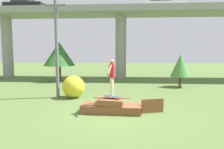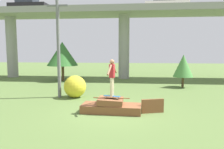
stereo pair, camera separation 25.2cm
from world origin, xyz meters
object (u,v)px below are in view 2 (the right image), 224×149
(skater, at_px, (112,75))
(tree_behind_left, at_px, (183,66))
(car_on_overpass_mid, at_px, (165,3))
(tree_behind_right, at_px, (62,54))
(bush_yellow_flowering, at_px, (75,87))
(skateboard, at_px, (112,96))
(utility_pole, at_px, (58,45))
(car_on_overpass_left, at_px, (29,5))

(skater, relative_size, tree_behind_left, 0.66)
(car_on_overpass_mid, height_order, tree_behind_right, car_on_overpass_mid)
(bush_yellow_flowering, bearing_deg, tree_behind_right, 113.63)
(skateboard, xyz_separation_m, tree_behind_left, (4.83, 7.51, 0.93))
(bush_yellow_flowering, bearing_deg, utility_pole, -178.93)
(skateboard, height_order, tree_behind_left, tree_behind_left)
(skateboard, bearing_deg, tree_behind_right, 119.30)
(skateboard, xyz_separation_m, utility_pole, (-3.57, 3.01, 2.43))
(car_on_overpass_mid, relative_size, bush_yellow_flowering, 3.15)
(skateboard, distance_m, skater, 1.00)
(skater, height_order, car_on_overpass_left, car_on_overpass_left)
(skater, height_order, tree_behind_right, tree_behind_right)
(skateboard, xyz_separation_m, bush_yellow_flowering, (-2.59, 3.03, -0.09))
(skater, distance_m, tree_behind_left, 8.93)
(skater, height_order, bush_yellow_flowering, skater)
(skater, height_order, car_on_overpass_mid, car_on_overpass_mid)
(tree_behind_right, bearing_deg, car_on_overpass_mid, 16.63)
(utility_pole, relative_size, bush_yellow_flowering, 4.52)
(tree_behind_right, distance_m, bush_yellow_flowering, 8.10)
(skateboard, xyz_separation_m, skater, (0.00, -0.00, 1.00))
(skateboard, height_order, bush_yellow_flowering, bush_yellow_flowering)
(skateboard, xyz_separation_m, tree_behind_right, (-5.75, 10.25, 1.79))
(tree_behind_left, relative_size, tree_behind_right, 0.70)
(car_on_overpass_mid, relative_size, tree_behind_left, 1.66)
(utility_pole, bearing_deg, tree_behind_right, 106.78)
(car_on_overpass_mid, distance_m, utility_pole, 13.49)
(tree_behind_right, xyz_separation_m, bush_yellow_flowering, (3.16, -7.22, -1.88))
(tree_behind_left, bearing_deg, skateboard, -122.76)
(tree_behind_right, relative_size, bush_yellow_flowering, 2.71)
(skater, distance_m, tree_behind_right, 11.78)
(car_on_overpass_mid, height_order, utility_pole, car_on_overpass_mid)
(utility_pole, bearing_deg, tree_behind_left, 28.15)
(utility_pole, distance_m, tree_behind_left, 9.65)
(car_on_overpass_mid, xyz_separation_m, tree_behind_left, (0.72, -5.69, -5.90))
(skater, height_order, tree_behind_left, tree_behind_left)
(car_on_overpass_mid, bearing_deg, skateboard, -107.29)
(tree_behind_left, bearing_deg, bush_yellow_flowering, -148.92)
(car_on_overpass_left, distance_m, utility_pole, 12.34)
(skater, relative_size, car_on_overpass_mid, 0.40)
(tree_behind_right, height_order, bush_yellow_flowering, tree_behind_right)
(tree_behind_left, distance_m, tree_behind_right, 10.97)
(skateboard, distance_m, car_on_overpass_mid, 15.42)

